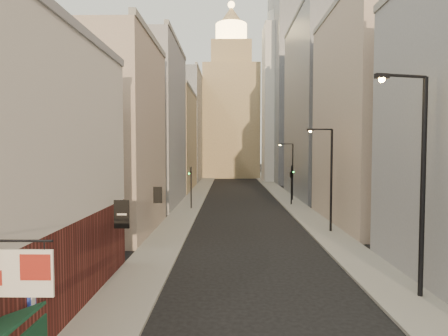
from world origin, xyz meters
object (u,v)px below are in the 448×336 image
(clock_tower, at_px, (231,109))
(white_tower, at_px, (281,97))
(streetlamp_mid, at_px, (329,174))
(streetlamp_far, at_px, (291,168))
(streetlamp_near, at_px, (418,173))
(traffic_light_left, at_px, (191,179))
(traffic_light_right, at_px, (292,174))

(clock_tower, distance_m, white_tower, 17.83)
(white_tower, bearing_deg, clock_tower, 128.16)
(streetlamp_mid, relative_size, streetlamp_far, 1.12)
(white_tower, height_order, streetlamp_far, white_tower)
(streetlamp_near, xyz_separation_m, traffic_light_left, (-13.08, 26.16, -2.31))
(white_tower, relative_size, streetlamp_mid, 4.76)
(traffic_light_left, bearing_deg, clock_tower, -90.07)
(white_tower, bearing_deg, streetlamp_mid, -93.64)
(white_tower, distance_m, streetlamp_near, 67.42)
(traffic_light_right, bearing_deg, clock_tower, -76.47)
(traffic_light_left, xyz_separation_m, traffic_light_right, (12.24, 3.29, 0.34))
(streetlamp_mid, height_order, traffic_light_right, streetlamp_mid)
(clock_tower, distance_m, traffic_light_left, 56.02)
(streetlamp_near, bearing_deg, white_tower, 73.18)
(streetlamp_mid, xyz_separation_m, traffic_light_left, (-12.74, 12.17, -1.39))
(streetlamp_near, height_order, traffic_light_left, streetlamp_near)
(clock_tower, relative_size, streetlamp_near, 4.34)
(clock_tower, bearing_deg, streetlamp_mid, -83.38)
(streetlamp_near, bearing_deg, traffic_light_right, 77.39)
(clock_tower, xyz_separation_m, traffic_light_right, (7.18, -50.70, -13.69))
(streetlamp_near, distance_m, streetlamp_far, 33.65)
(clock_tower, distance_m, traffic_light_right, 53.01)
(traffic_light_left, bearing_deg, streetlamp_far, -144.67)
(streetlamp_near, height_order, streetlamp_mid, streetlamp_near)
(clock_tower, relative_size, streetlamp_mid, 5.15)
(streetlamp_far, bearing_deg, white_tower, 82.51)
(streetlamp_mid, bearing_deg, streetlamp_far, 77.52)
(traffic_light_right, bearing_deg, traffic_light_left, 20.51)
(traffic_light_left, bearing_deg, traffic_light_right, -159.67)
(white_tower, bearing_deg, traffic_light_right, -95.94)
(streetlamp_near, distance_m, streetlamp_mid, 14.02)
(streetlamp_near, bearing_deg, traffic_light_left, 102.32)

